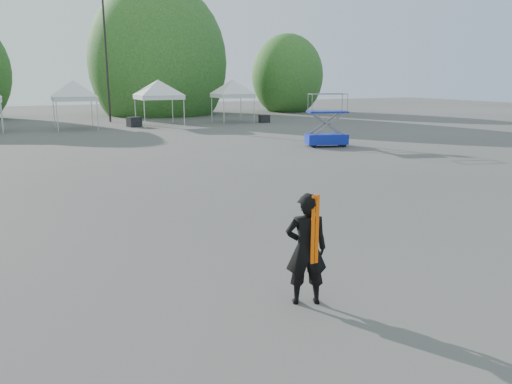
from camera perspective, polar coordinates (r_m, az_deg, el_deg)
name	(u,v)px	position (r m, az deg, el deg)	size (l,w,h in m)	color
ground	(237,246)	(10.67, -2.23, -6.24)	(120.00, 120.00, 0.00)	#474442
light_pole_east	(106,51)	(41.88, -16.79, 15.21)	(0.60, 0.25, 9.80)	black
tree_mid_e	(158,63)	(49.99, -11.10, 14.29)	(5.12, 5.12, 7.79)	#382314
tree_far_e	(287,76)	(53.06, 3.60, 13.10)	(3.84, 3.84, 5.84)	#382314
tent_e	(73,84)	(36.90, -20.19, 11.51)	(3.91, 3.91, 3.88)	silver
tent_f	(158,83)	(37.92, -11.13, 12.07)	(4.38, 4.38, 3.88)	silver
tent_g	(232,83)	(40.07, -2.71, 12.33)	(3.91, 3.91, 3.88)	silver
man	(306,249)	(7.86, 5.76, -6.49)	(0.77, 0.64, 1.80)	black
scissor_lift	(327,120)	(26.12, 8.11, 8.14)	(2.31, 1.63, 2.70)	navy
crate_mid	(134,122)	(37.44, -13.75, 7.79)	(0.91, 0.71, 0.71)	black
crate_east	(264,119)	(39.78, 0.96, 8.37)	(0.77, 0.60, 0.60)	black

